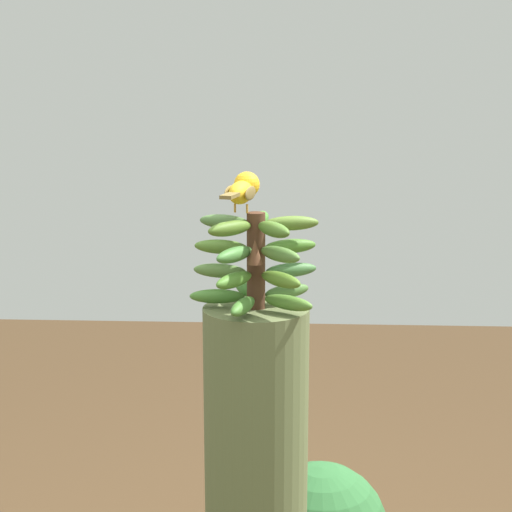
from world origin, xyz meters
name	(u,v)px	position (x,y,z in m)	size (l,w,h in m)	color
banana_bunch	(256,261)	(0.00, 0.00, 1.31)	(0.30, 0.31, 0.23)	#4C2D1E
perched_bird	(243,189)	(0.03, -0.01, 1.47)	(0.08, 0.22, 0.09)	#C68933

